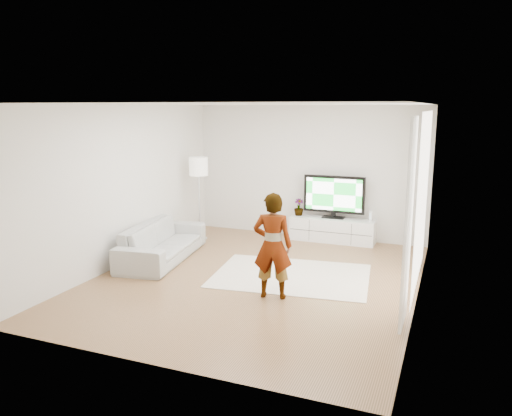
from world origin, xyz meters
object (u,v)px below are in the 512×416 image
at_px(rug, 291,276).
at_px(player, 273,246).
at_px(television, 334,195).
at_px(sofa, 162,241).
at_px(media_console, 333,230).
at_px(floor_lamp, 199,170).

height_order(rug, player, player).
distance_m(television, sofa, 3.62).
relative_size(media_console, television, 1.38).
height_order(media_console, player, player).
bearing_deg(sofa, floor_lamp, -7.06).
bearing_deg(floor_lamp, media_console, 17.83).
bearing_deg(player, sofa, -33.81).
height_order(rug, floor_lamp, floor_lamp).
xyz_separation_m(television, sofa, (-2.62, -2.42, -0.64)).
bearing_deg(media_console, television, 90.00).
relative_size(media_console, sofa, 0.77).
relative_size(player, sofa, 0.68).
xyz_separation_m(media_console, player, (-0.10, -3.43, 0.55)).
bearing_deg(media_console, floor_lamp, -162.17).
distance_m(rug, sofa, 2.51).
distance_m(rug, floor_lamp, 3.32).
xyz_separation_m(television, rug, (-0.13, -2.45, -0.97)).
height_order(media_console, sofa, sofa).
xyz_separation_m(sofa, floor_lamp, (-0.04, 1.53, 1.14)).
xyz_separation_m(media_console, rug, (-0.13, -2.42, -0.24)).
bearing_deg(player, media_console, -103.04).
relative_size(television, floor_lamp, 0.73).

